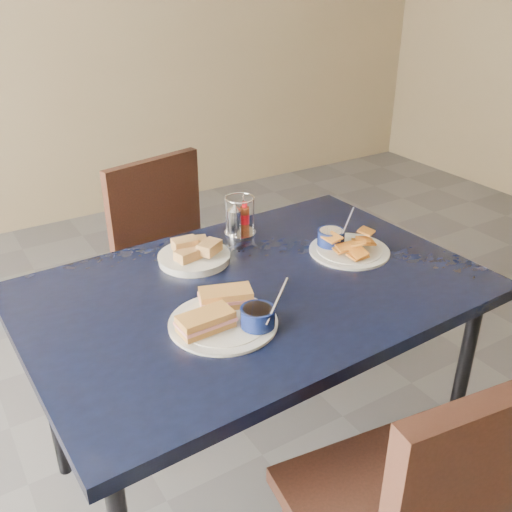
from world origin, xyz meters
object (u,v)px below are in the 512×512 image
sandwich_plate (226,315)px  bread_basket (194,255)px  dining_table (255,303)px  plantain_plate (344,245)px  chair_far (177,255)px  condiment_caddy (239,219)px

sandwich_plate → bread_basket: 0.36m
dining_table → plantain_plate: size_ratio=5.15×
dining_table → chair_far: bearing=84.7°
dining_table → sandwich_plate: (-0.16, -0.13, 0.08)m
bread_basket → dining_table: bearing=-70.4°
sandwich_plate → condiment_caddy: condiment_caddy is taller
chair_far → sandwich_plate: chair_far is taller
sandwich_plate → plantain_plate: (0.53, 0.16, -0.00)m
chair_far → sandwich_plate: 0.90m
chair_far → sandwich_plate: (-0.23, -0.84, 0.25)m
sandwich_plate → condiment_caddy: 0.55m
chair_far → bread_basket: bearing=-107.0°
dining_table → condiment_caddy: bearing=67.0°
plantain_plate → bread_basket: 0.48m
sandwich_plate → condiment_caddy: size_ratio=2.26×
dining_table → plantain_plate: 0.37m
plantain_plate → condiment_caddy: (-0.22, 0.29, 0.04)m
dining_table → bread_basket: (-0.08, 0.23, 0.08)m
dining_table → plantain_plate: bearing=5.7°
dining_table → chair_far: size_ratio=1.47×
chair_far → condiment_caddy: chair_far is taller
chair_far → sandwich_plate: size_ratio=2.95×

